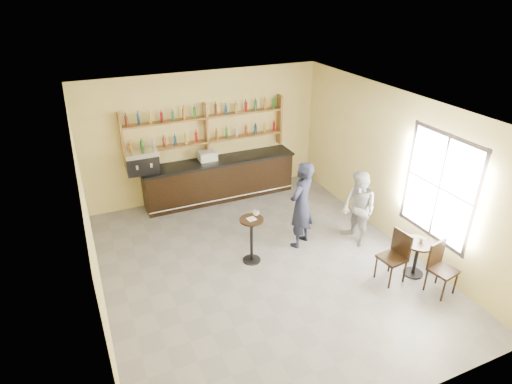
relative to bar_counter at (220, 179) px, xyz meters
name	(u,v)px	position (x,y,z in m)	size (l,w,h in m)	color
floor	(263,266)	(-0.21, -3.15, -0.53)	(7.00, 7.00, 0.00)	slate
ceiling	(264,109)	(-0.21, -3.15, 2.67)	(7.00, 7.00, 0.00)	white
wall_back	(205,136)	(-0.21, 0.35, 1.07)	(7.00, 7.00, 0.00)	#EEDB87
wall_front	(390,322)	(-0.21, -6.65, 1.07)	(7.00, 7.00, 0.00)	#EEDB87
wall_left	(90,230)	(-3.21, -3.15, 1.07)	(7.00, 7.00, 0.00)	#EEDB87
wall_right	(395,168)	(2.79, -3.15, 1.07)	(7.00, 7.00, 0.00)	#EEDB87
window_pane	(439,188)	(2.78, -4.35, 1.17)	(2.00, 2.00, 0.00)	white
window_frame	(439,188)	(2.77, -4.35, 1.17)	(0.04, 1.70, 2.10)	black
shelf_unit	(206,130)	(-0.21, 0.22, 1.28)	(4.00, 0.26, 1.40)	brown
liquor_bottles	(206,123)	(-0.21, 0.22, 1.45)	(3.68, 0.10, 1.00)	#8C5919
bar_counter	(220,179)	(0.00, 0.00, 0.00)	(3.91, 0.76, 1.06)	black
espresso_machine	(142,162)	(-1.86, 0.00, 0.79)	(0.74, 0.48, 0.53)	black
pastry_case	(207,157)	(-0.29, 0.00, 0.66)	(0.44, 0.36, 0.27)	silver
pedestal_table	(252,240)	(-0.34, -2.88, -0.04)	(0.47, 0.47, 0.97)	black
napkin	(252,219)	(-0.34, -2.88, 0.45)	(0.16, 0.16, 0.00)	white
donut	(252,218)	(-0.33, -2.89, 0.47)	(0.11, 0.11, 0.04)	#DEA751
cup_pedestal	(256,213)	(-0.20, -2.78, 0.49)	(0.12, 0.12, 0.10)	white
man_main	(301,205)	(0.84, -2.72, 0.42)	(0.69, 0.45, 1.89)	black
cafe_table	(416,258)	(2.36, -4.53, -0.17)	(0.57, 0.57, 0.72)	black
cup_cafe	(422,240)	(2.41, -4.53, 0.24)	(0.10, 0.10, 0.10)	white
chair_west	(392,258)	(1.81, -4.48, -0.03)	(0.44, 0.44, 1.01)	black
chair_south	(443,270)	(2.41, -5.13, -0.04)	(0.42, 0.42, 0.98)	black
patron_second	(358,209)	(1.98, -3.14, 0.29)	(0.79, 0.62, 1.63)	#A4A4A9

